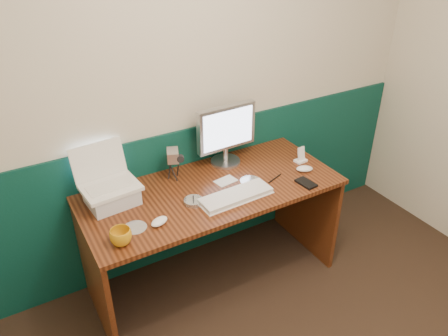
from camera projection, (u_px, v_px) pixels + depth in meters
back_wall at (193, 90)px, 2.74m from camera, size 3.50×0.04×2.50m
wainscot at (198, 191)px, 3.11m from camera, size 3.48×0.02×1.00m
desk at (213, 236)px, 2.87m from camera, size 1.60×0.70×0.75m
laptop_riser at (112, 196)px, 2.52m from camera, size 0.29×0.25×0.09m
laptop at (108, 170)px, 2.43m from camera, size 0.33×0.27×0.26m
monitor at (226, 135)px, 2.85m from camera, size 0.42×0.13×0.41m
keyboard at (236, 196)px, 2.58m from camera, size 0.45×0.16×0.03m
mouse_right at (305, 169)px, 2.85m from camera, size 0.13×0.10×0.04m
mouse_left at (159, 221)px, 2.36m from camera, size 0.12×0.10×0.04m
mug at (121, 237)px, 2.21m from camera, size 0.12×0.12×0.09m
camcorder at (173, 165)px, 2.73m from camera, size 0.13×0.15×0.19m
cd_spindle at (193, 201)px, 2.54m from camera, size 0.11×0.11×0.02m
cd_loose_a at (135, 227)px, 2.35m from camera, size 0.13×0.13×0.00m
cd_loose_b at (250, 181)px, 2.76m from camera, size 0.13×0.13×0.00m
pen at (275, 178)px, 2.77m from camera, size 0.13×0.05×0.01m
papers at (226, 181)px, 2.75m from camera, size 0.15×0.11×0.00m
dock at (300, 161)px, 2.96m from camera, size 0.08×0.07×0.01m
music_player at (301, 154)px, 2.94m from camera, size 0.06×0.03×0.09m
pda at (306, 183)px, 2.72m from camera, size 0.09×0.14×0.02m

